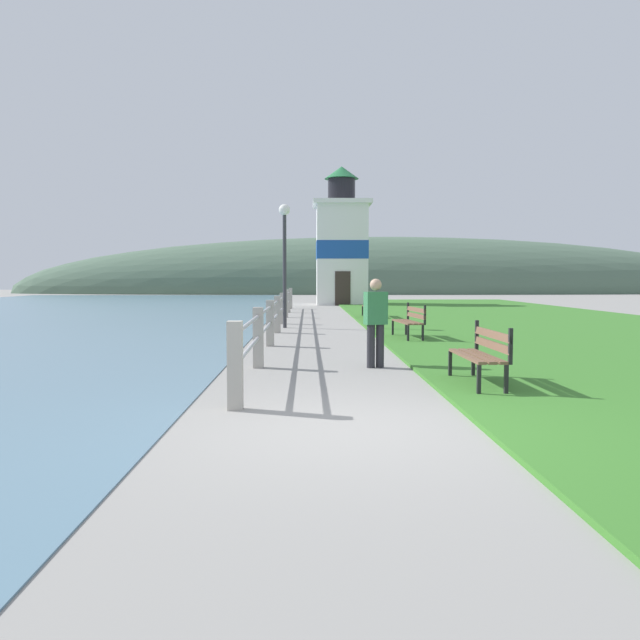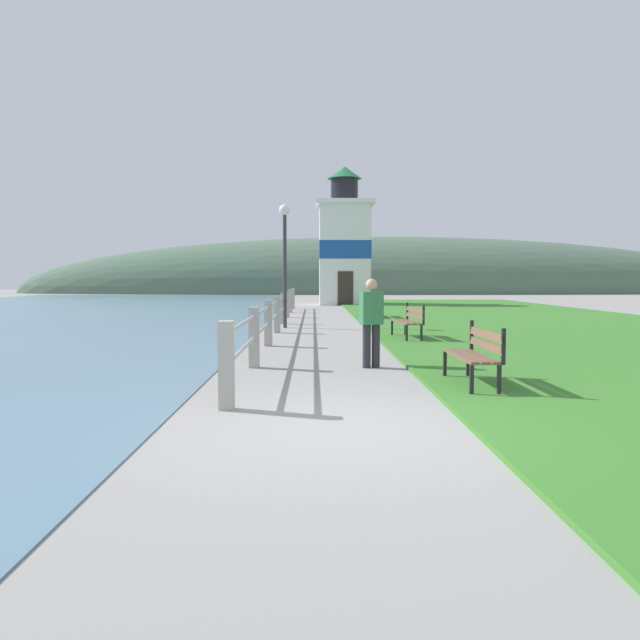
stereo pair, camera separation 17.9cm
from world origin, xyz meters
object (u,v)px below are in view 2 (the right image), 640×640
Objects in this scene: park_bench_far at (373,305)px; person_strolling at (371,320)px; park_bench_midway at (409,319)px; lighthouse at (344,246)px; lamp_post at (285,243)px; park_bench_near at (476,352)px.

person_strolling is (-1.33, -13.60, 0.32)m from park_bench_far.
lighthouse reaches higher than park_bench_midway.
lamp_post is (-1.95, 9.00, 1.87)m from person_strolling.
park_bench_midway is 1.09× the size of person_strolling.
park_bench_near is 0.19× the size of lighthouse.
lighthouse is 26.94m from person_strolling.
park_bench_far is at bearing -94.50° from park_bench_midway.
lamp_post is (-2.79, -17.79, -0.81)m from lighthouse.
park_bench_midway is 0.21× the size of lighthouse.
park_bench_far is 6.07m from lamp_post.
lighthouse reaches higher than lamp_post.
lighthouse is (-0.49, 13.19, 3.01)m from park_bench_far.
park_bench_midway is 5.71m from lamp_post.
person_strolling is at bearing 68.41° from park_bench_midway.
park_bench_near is 2.50m from person_strolling.
park_bench_midway is at bearing -92.04° from park_bench_near.
person_strolling reaches higher than park_bench_far.
person_strolling is (-1.46, -4.98, 0.33)m from park_bench_midway.
lighthouse is at bearing 81.08° from lamp_post.
park_bench_midway is at bearing -32.15° from person_strolling.
park_bench_far is (-0.12, 8.62, 0.00)m from park_bench_midway.
park_bench_near is 7.07m from park_bench_midway.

